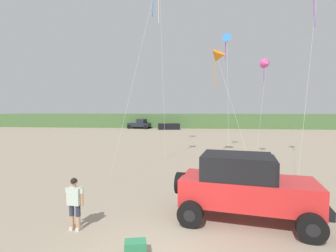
# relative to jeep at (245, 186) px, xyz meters

# --- Properties ---
(dune_ridge) EXTENTS (90.00, 9.67, 2.98)m
(dune_ridge) POSITION_rel_jeep_xyz_m (-1.96, 49.02, 0.29)
(dune_ridge) COLOR #4C703D
(dune_ridge) RESTS_ON ground_plane
(jeep) EXTENTS (5.00, 3.06, 2.26)m
(jeep) POSITION_rel_jeep_xyz_m (0.00, 0.00, 0.00)
(jeep) COLOR red
(jeep) RESTS_ON ground_plane
(person_watching) EXTENTS (0.62, 0.34, 1.67)m
(person_watching) POSITION_rel_jeep_xyz_m (-5.42, -1.36, -0.26)
(person_watching) COLOR tan
(person_watching) RESTS_ON ground_plane
(cooler_box) EXTENTS (0.63, 0.48, 0.38)m
(cooler_box) POSITION_rel_jeep_xyz_m (-3.20, -2.51, -1.01)
(cooler_box) COLOR #2D7F51
(cooler_box) RESTS_ON ground_plane
(distant_pickup) EXTENTS (4.90, 3.26, 1.98)m
(distant_pickup) POSITION_rel_jeep_xyz_m (-13.56, 42.92, -0.26)
(distant_pickup) COLOR #1E232D
(distant_pickup) RESTS_ON ground_plane
(distant_sedan) EXTENTS (4.47, 2.59, 1.20)m
(distant_sedan) POSITION_rel_jeep_xyz_m (-7.29, 41.13, -0.60)
(distant_sedan) COLOR black
(distant_sedan) RESTS_ON ground_plane
(kite_orange_streamer) EXTENTS (2.45, 6.53, 8.42)m
(kite_orange_streamer) POSITION_rel_jeep_xyz_m (-0.20, 10.98, 6.56)
(kite_orange_streamer) COLOR orange
(kite_orange_streamer) RESTS_ON ground_plane
(kite_blue_swept) EXTENTS (1.05, 5.87, 10.37)m
(kite_blue_swept) POSITION_rel_jeep_xyz_m (0.84, 13.95, 8.61)
(kite_blue_swept) COLOR blue
(kite_blue_swept) RESTS_ON ground_plane
(kite_black_sled) EXTENTS (1.35, 1.79, 7.52)m
(kite_black_sled) POSITION_rel_jeep_xyz_m (3.28, 10.58, 5.91)
(kite_black_sled) COLOR #E04C93
(kite_black_sled) RESTS_ON ground_plane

